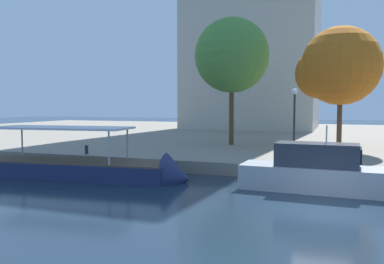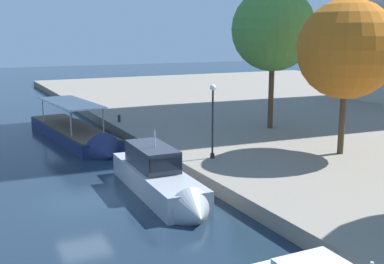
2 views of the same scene
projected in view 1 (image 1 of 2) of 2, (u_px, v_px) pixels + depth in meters
name	position (u px, v px, depth m)	size (l,w,h in m)	color
ground_plane	(323.00, 211.00, 16.25)	(220.00, 220.00, 0.00)	#192838
dock_promenade	(333.00, 138.00, 48.05)	(120.00, 55.00, 0.81)	gray
tour_boat_0	(77.00, 171.00, 23.94)	(15.09, 4.45, 4.21)	navy
motor_yacht_1	(341.00, 177.00, 19.66)	(9.97, 2.60, 3.95)	#9EA3A8
mooring_bollard_2	(87.00, 149.00, 28.77)	(0.27, 0.27, 0.67)	#2D2D33
lamp_post	(294.00, 118.00, 24.81)	(0.38, 0.38, 4.58)	black
tree_0	(337.00, 67.00, 31.24)	(6.59, 6.15, 9.69)	#4C3823
tree_1	(231.00, 57.00, 35.10)	(6.61, 6.61, 11.25)	#4C3823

